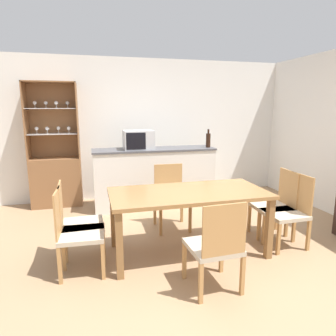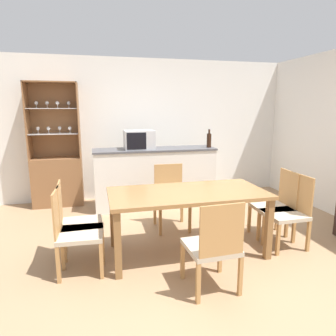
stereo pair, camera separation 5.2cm
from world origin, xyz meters
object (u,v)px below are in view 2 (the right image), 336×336
dining_chair_head_near (213,246)px  dining_chair_head_far (171,198)px  dining_chair_side_right_far (276,205)px  wine_bottle (209,140)px  dining_chair_side_left_far (77,222)px  dining_table (188,199)px  display_cabinet (57,172)px  dining_chair_side_right_near (288,212)px  microwave (139,140)px  dining_chair_side_left_near (76,231)px

dining_chair_head_near → dining_chair_head_far: (-0.00, 1.55, 0.00)m
dining_chair_side_right_far → wine_bottle: bearing=15.9°
dining_chair_side_left_far → dining_table: bearing=82.2°
dining_chair_head_far → wine_bottle: (0.90, 0.90, 0.70)m
display_cabinet → dining_chair_side_right_near: display_cabinet is taller
dining_table → dining_chair_side_right_far: bearing=5.8°
microwave → dining_chair_side_left_near: bearing=-116.6°
display_cabinet → dining_chair_side_right_far: bearing=-36.1°
wine_bottle → display_cabinet: bearing=167.5°
dining_chair_side_left_far → microwave: microwave is taller
display_cabinet → dining_chair_head_far: (1.65, -1.46, -0.16)m
display_cabinet → microwave: (1.36, -0.48, 0.57)m
dining_table → dining_chair_head_far: size_ratio=2.01×
dining_table → dining_chair_side_right_far: (1.23, 0.13, -0.22)m
dining_chair_side_left_far → dining_chair_side_right_near: bearing=82.2°
dining_chair_side_left_far → dining_chair_head_far: (1.24, 0.65, 0.00)m
dining_chair_side_left_near → dining_chair_head_near: same height
microwave → wine_bottle: (1.20, -0.08, -0.03)m
dining_chair_side_left_far → microwave: 2.01m
display_cabinet → microwave: display_cabinet is taller
dining_chair_side_left_near → dining_chair_head_far: (1.24, 0.90, 0.00)m
dining_chair_side_left_far → dining_chair_head_far: bearing=115.8°
dining_chair_side_right_far → dining_chair_side_left_far: size_ratio=1.00×
dining_chair_side_right_near → dining_chair_side_left_near: bearing=89.0°
microwave → wine_bottle: wine_bottle is taller
display_cabinet → dining_chair_side_right_near: (2.89, -2.36, -0.16)m
dining_chair_side_right_far → microwave: size_ratio=1.84×
dining_table → dining_chair_head_near: (0.00, -0.77, -0.22)m
dining_chair_head_far → dining_chair_side_right_near: bearing=144.8°
dining_table → wine_bottle: size_ratio=5.72×
dining_chair_side_left_near → dining_chair_side_right_near: (2.47, -0.00, 0.00)m
dining_chair_side_right_far → microwave: bearing=47.0°
microwave → dining_chair_side_right_far: bearing=-46.8°
dining_chair_head_far → wine_bottle: 1.45m
dining_table → wine_bottle: wine_bottle is taller
dining_chair_side_right_near → microwave: size_ratio=1.84×
dining_chair_head_far → wine_bottle: bearing=-134.3°
dining_chair_side_left_near → display_cabinet: bearing=-166.8°
dining_chair_side_right_far → microwave: microwave is taller
dining_table → dining_chair_head_far: bearing=89.9°
dining_chair_side_right_near → dining_chair_head_far: same height
dining_chair_side_left_near → wine_bottle: size_ratio=2.85×
display_cabinet → wine_bottle: 2.67m
dining_chair_side_left_near → dining_chair_side_right_near: 2.47m
dining_chair_side_right_near → wine_bottle: 1.96m
dining_chair_head_far → dining_chair_side_left_near: bearing=37.0°
dining_chair_side_right_far → dining_chair_side_left_far: (-2.47, 0.00, 0.00)m
dining_chair_head_far → dining_table: bearing=90.9°
dining_table → dining_chair_side_left_far: size_ratio=2.01×
dining_chair_side_right_far → dining_chair_head_near: size_ratio=1.00×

